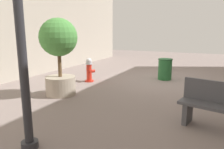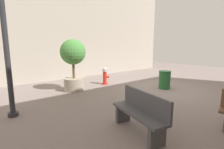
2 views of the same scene
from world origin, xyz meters
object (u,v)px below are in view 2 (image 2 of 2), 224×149
(bench_far, at_px, (140,112))
(trash_bin, at_px, (165,80))
(planter_tree, at_px, (73,60))
(street_lamp, at_px, (4,29))
(fire_hydrant, at_px, (105,76))

(bench_far, distance_m, trash_bin, 4.49)
(planter_tree, bearing_deg, bench_far, 172.84)
(trash_bin, bearing_deg, planter_tree, 55.16)
(bench_far, height_order, street_lamp, street_lamp)
(fire_hydrant, relative_size, street_lamp, 0.23)
(bench_far, relative_size, planter_tree, 0.73)
(fire_hydrant, height_order, planter_tree, planter_tree)
(trash_bin, bearing_deg, street_lamp, 81.54)
(fire_hydrant, relative_size, bench_far, 0.54)
(fire_hydrant, xyz_separation_m, trash_bin, (-2.54, -1.62, -0.04))
(fire_hydrant, xyz_separation_m, bench_far, (-4.53, 2.41, 0.03))
(street_lamp, height_order, trash_bin, street_lamp)
(planter_tree, height_order, trash_bin, planter_tree)
(fire_hydrant, height_order, trash_bin, fire_hydrant)
(fire_hydrant, bearing_deg, planter_tree, 93.82)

